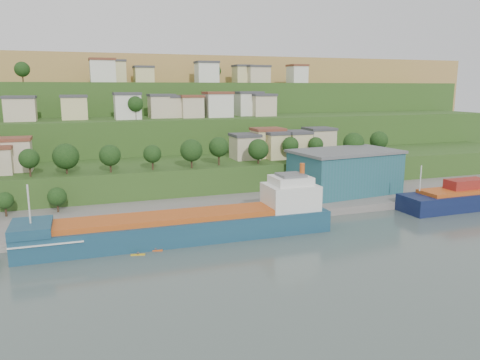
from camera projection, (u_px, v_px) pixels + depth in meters
name	position (u px, v px, depth m)	size (l,w,h in m)	color
ground	(236.00, 248.00, 98.23)	(500.00, 500.00, 0.00)	#404E4A
quay	(271.00, 208.00, 130.66)	(220.00, 26.00, 4.00)	slate
hillside	(135.00, 149.00, 254.14)	(360.00, 210.59, 96.00)	#284719
cargo_ship_near	(192.00, 227.00, 103.54)	(68.27, 11.31, 17.53)	navy
warehouse	(345.00, 171.00, 140.01)	(32.96, 22.39, 12.80)	#205860
dinghy	(22.00, 233.00, 102.87)	(4.13, 1.55, 0.83)	silver
kayak_orange	(155.00, 250.00, 96.31)	(2.96, 1.29, 0.73)	#E05113
kayak_yellow	(138.00, 254.00, 93.91)	(2.92, 1.07, 0.72)	gold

